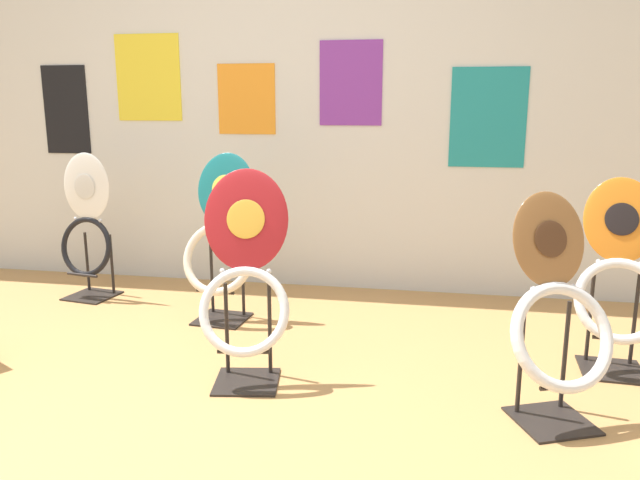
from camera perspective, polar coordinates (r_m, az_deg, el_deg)
ground_plane at (r=2.48m, az=-15.47°, el=-17.65°), size 14.00×14.00×0.00m
wall_back at (r=4.17m, az=-3.37°, el=13.50°), size 8.00×0.07×2.60m
toilet_seat_display_teal_sax at (r=3.55m, az=-9.06°, el=-0.34°), size 0.44×0.34×0.95m
toilet_seat_display_woodgrain at (r=2.55m, az=20.95°, el=-7.02°), size 0.48×0.44×0.89m
toilet_seat_display_white_plain at (r=4.19m, az=-20.53°, el=1.01°), size 0.39×0.32×0.92m
toilet_seat_display_crimson_swirl at (r=2.74m, az=-6.86°, el=-3.79°), size 0.43×0.38×0.94m
toilet_seat_display_orange_sun at (r=3.16m, az=25.71°, el=-3.39°), size 0.41×0.35×0.89m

